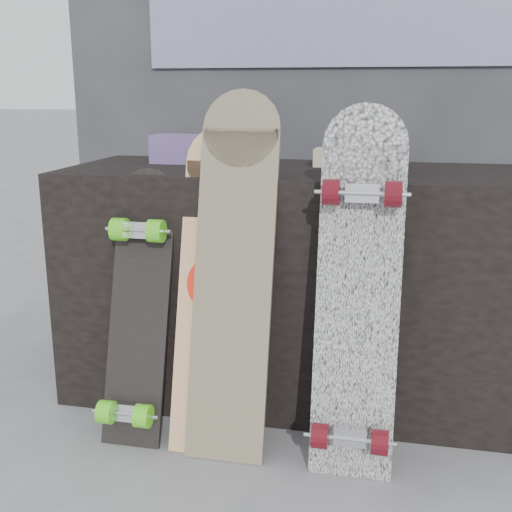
% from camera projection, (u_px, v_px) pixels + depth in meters
% --- Properties ---
extents(ground, '(60.00, 60.00, 0.00)m').
position_uv_depth(ground, '(274.00, 464.00, 1.87)').
color(ground, slate).
rests_on(ground, ground).
extents(vendor_table, '(1.60, 0.60, 0.80)m').
position_uv_depth(vendor_table, '(301.00, 284.00, 2.24)').
color(vendor_table, black).
rests_on(vendor_table, ground).
extents(booth, '(2.40, 0.22, 2.20)m').
position_uv_depth(booth, '(331.00, 79.00, 2.87)').
color(booth, '#323237').
rests_on(booth, ground).
extents(merch_box_purple, '(0.18, 0.12, 0.10)m').
position_uv_depth(merch_box_purple, '(178.00, 149.00, 2.31)').
color(merch_box_purple, '#483A78').
rests_on(merch_box_purple, vendor_table).
extents(merch_box_small, '(0.14, 0.14, 0.12)m').
position_uv_depth(merch_box_small, '(382.00, 154.00, 2.03)').
color(merch_box_small, '#483A78').
rests_on(merch_box_small, vendor_table).
extents(merch_box_flat, '(0.22, 0.10, 0.06)m').
position_uv_depth(merch_box_flat, '(346.00, 158.00, 2.21)').
color(merch_box_flat, '#D1B78C').
rests_on(merch_box_flat, vendor_table).
extents(longboard_geisha, '(0.22, 0.29, 0.96)m').
position_uv_depth(longboard_geisha, '(215.00, 279.00, 1.93)').
color(longboard_geisha, '#C7B386').
rests_on(longboard_geisha, ground).
extents(longboard_celtic, '(0.24, 0.31, 1.06)m').
position_uv_depth(longboard_celtic, '(234.00, 262.00, 1.89)').
color(longboard_celtic, tan).
rests_on(longboard_celtic, ground).
extents(longboard_cascadia, '(0.23, 0.26, 1.03)m').
position_uv_depth(longboard_cascadia, '(358.00, 289.00, 1.75)').
color(longboard_cascadia, white).
rests_on(longboard_cascadia, ground).
extents(skateboard_dark, '(0.19, 0.33, 0.82)m').
position_uv_depth(skateboard_dark, '(138.00, 304.00, 1.97)').
color(skateboard_dark, black).
rests_on(skateboard_dark, ground).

